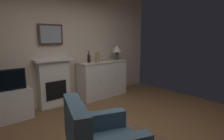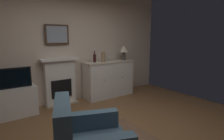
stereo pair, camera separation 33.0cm
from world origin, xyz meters
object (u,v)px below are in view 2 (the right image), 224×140
Objects in this scene: vase_decorative at (103,57)px; tv_set at (14,78)px; wine_glass_center at (109,56)px; sideboard_cabinet at (109,79)px; tv_cabinet at (16,102)px; wine_glass_left at (108,57)px; framed_picture at (57,35)px; wine_bottle at (95,58)px; fireplace_unit at (60,81)px; table_lamp at (124,50)px.

vase_decorative is 2.07m from tv_set.
wine_glass_center is 0.59× the size of vase_decorative.
sideboard_cabinet is 2.27m from tv_set.
tv_cabinet is at bearing 178.18° from vase_decorative.
tv_set is (-2.18, 0.04, -0.28)m from wine_glass_left.
vase_decorative is at bearing -166.07° from sideboard_cabinet.
sideboard_cabinet is (1.27, -0.22, -1.16)m from framed_picture.
wine_glass_center is at bearing 37.71° from wine_glass_left.
wine_glass_center is 2.42m from tv_cabinet.
tv_set is at bearing 178.83° from vase_decorative.
wine_bottle is 0.22m from vase_decorative.
fireplace_unit is 6.67× the size of wine_glass_center.
framed_picture is 0.40× the size of sideboard_cabinet.
vase_decorative is at bearing -14.29° from framed_picture.
fireplace_unit reaches higher than sideboard_cabinet.
sideboard_cabinet is 0.91m from table_lamp.
framed_picture reaches higher than wine_glass_center.
sideboard_cabinet is at bearing -141.70° from wine_glass_center.
wine_glass_left is (-0.07, -0.05, 0.60)m from sideboard_cabinet.
table_lamp is at bearing 5.07° from wine_glass_left.
framed_picture is at bearing 171.83° from wine_glass_center.
vase_decorative reaches higher than tv_set.
framed_picture is 3.33× the size of wine_glass_center.
wine_glass_left reaches higher than tv_cabinet.
sideboard_cabinet is 8.32× the size of wine_glass_left.
fireplace_unit is 1.77× the size of tv_set.
table_lamp is 2.79m from tv_set.
table_lamp reaches higher than wine_bottle.
sideboard_cabinet is at bearing -5.34° from wine_bottle.
tv_set is at bearing -179.79° from sideboard_cabinet.
wine_glass_left is at bearing -142.66° from sideboard_cabinet.
fireplace_unit is at bearing 168.01° from vase_decorative.
fireplace_unit is 1.92m from table_lamp.
framed_picture is at bearing 13.31° from tv_set.
wine_bottle reaches higher than sideboard_cabinet.
framed_picture is 1.06m from wine_bottle.
framed_picture is 1.74m from sideboard_cabinet.
table_lamp reaches higher than tv_cabinet.
wine_bottle is (0.87, -0.14, 0.51)m from fireplace_unit.
table_lamp is at bearing -0.31° from tv_cabinet.
vase_decorative is (-0.20, -0.05, 0.61)m from sideboard_cabinet.
wine_glass_center is (0.11, 0.09, 0.00)m from wine_glass_left.
wine_glass_left reaches higher than tv_set.
tv_cabinet is (-1.84, -0.02, -0.76)m from wine_bottle.
wine_glass_center is at bearing 175.86° from table_lamp.
sideboard_cabinet is 0.60m from wine_glass_left.
table_lamp reaches higher than wine_glass_left.
table_lamp is 2.42× the size of wine_glass_left.
framed_picture reaches higher than sideboard_cabinet.
framed_picture is 1.90× the size of wine_bottle.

